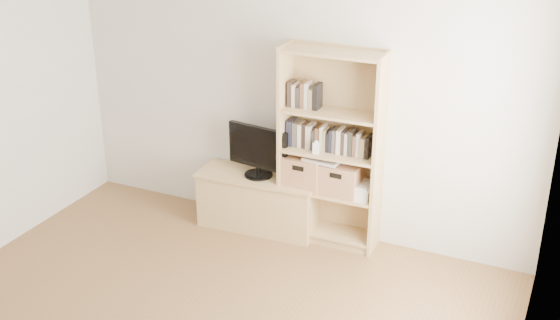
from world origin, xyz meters
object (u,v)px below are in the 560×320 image
Objects in this scene: bookshelf at (331,149)px; laptop at (323,159)px; tv_stand at (259,202)px; basket_left at (305,171)px; basket_right at (341,178)px; television at (258,152)px; baby_monitor at (316,148)px.

bookshelf is 5.59× the size of laptop.
basket_left is at bearing 1.41° from tv_stand.
basket_right is at bearing 1.98° from basket_left.
basket_left is 0.35m from basket_right.
television is 6.05× the size of baby_monitor.
laptop is at bearing -159.23° from bookshelf.
tv_stand is 3.12× the size of basket_left.
laptop is (-0.06, -0.02, -0.10)m from bookshelf.
television is at bearing 167.11° from baby_monitor.
baby_monitor is at bearing -32.18° from basket_left.
laptop reaches higher than basket_right.
tv_stand is 0.60m from basket_left.
basket_left is 1.04× the size of basket_right.
basket_left is at bearing 12.69° from television.
laptop is (-0.17, -0.02, 0.17)m from basket_right.
bookshelf is (0.69, 0.05, 0.65)m from tv_stand.
laptop reaches higher than tv_stand.
television is (0.00, 0.00, 0.52)m from tv_stand.
basket_right is (0.81, 0.05, -0.13)m from television.
basket_right is at bearing 10.92° from television.
tv_stand is 0.91m from baby_monitor.
laptop is at bearing -1.28° from tv_stand.
laptop reaches higher than basket_left.
laptop is at bearing -172.30° from basket_right.
television is 1.79× the size of basket_right.
bookshelf is 0.28m from basket_right.
baby_monitor reaches higher than basket_right.
basket_right is at bearing -2.60° from bookshelf.
television reaches higher than laptop.
basket_left is at bearing -178.03° from basket_right.
tv_stand is 0.85m from laptop.
baby_monitor is 0.33m from basket_left.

